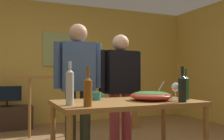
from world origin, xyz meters
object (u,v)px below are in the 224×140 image
(wine_bottle_green, at_px, (186,87))
(person_standing_right, at_px, (121,83))
(serving_table, at_px, (127,108))
(person_standing_left, at_px, (78,79))
(wine_glass, at_px, (176,88))
(wine_bottle_clear, at_px, (70,86))
(salad_bowl, at_px, (151,95))
(stair_railing, at_px, (66,94))
(wine_bottle_amber, at_px, (88,91))
(wine_bottle_dark, at_px, (182,88))
(tv_console, at_px, (7,118))
(framed_picture, at_px, (57,50))
(mug_teal, at_px, (97,96))
(flat_screen_tv, at_px, (7,94))

(wine_bottle_green, distance_m, person_standing_right, 0.96)
(serving_table, height_order, person_standing_left, person_standing_left)
(wine_glass, height_order, wine_bottle_clear, wine_bottle_clear)
(salad_bowl, bearing_deg, wine_bottle_green, -12.44)
(stair_railing, xyz_separation_m, wine_bottle_amber, (-0.36, -2.35, 0.20))
(person_standing_right, bearing_deg, wine_bottle_dark, 92.09)
(salad_bowl, height_order, person_standing_right, person_standing_right)
(tv_console, bearing_deg, wine_bottle_clear, -81.47)
(wine_bottle_clear, relative_size, person_standing_right, 0.24)
(salad_bowl, bearing_deg, person_standing_right, 86.91)
(person_standing_left, bearing_deg, wine_bottle_amber, 84.40)
(wine_bottle_clear, xyz_separation_m, person_standing_right, (0.89, 0.89, -0.01))
(stair_railing, bearing_deg, tv_console, 139.10)
(wine_bottle_dark, bearing_deg, wine_glass, 64.06)
(framed_picture, distance_m, wine_bottle_amber, 3.52)
(stair_railing, relative_size, tv_console, 4.32)
(wine_bottle_green, height_order, mug_teal, wine_bottle_green)
(flat_screen_tv, xyz_separation_m, wine_bottle_dark, (1.48, -3.15, 0.25))
(serving_table, distance_m, wine_bottle_amber, 0.59)
(flat_screen_tv, relative_size, person_standing_right, 0.33)
(wine_bottle_dark, distance_m, person_standing_right, 1.08)
(salad_bowl, distance_m, person_standing_left, 0.98)
(tv_console, bearing_deg, salad_bowl, -66.20)
(salad_bowl, xyz_separation_m, wine_glass, (0.33, 0.04, 0.07))
(wine_glass, distance_m, wine_bottle_dark, 0.33)
(wine_bottle_green, xyz_separation_m, person_standing_right, (-0.32, 0.90, 0.02))
(mug_teal, bearing_deg, serving_table, -35.32)
(flat_screen_tv, relative_size, salad_bowl, 1.19)
(tv_console, xyz_separation_m, person_standing_left, (0.77, -2.11, 0.75))
(mug_teal, bearing_deg, wine_bottle_clear, -139.19)
(mug_teal, distance_m, person_standing_right, 0.81)
(flat_screen_tv, bearing_deg, wine_bottle_amber, -79.74)
(wine_bottle_green, bearing_deg, person_standing_right, 109.65)
(flat_screen_tv, distance_m, wine_bottle_clear, 3.02)
(tv_console, xyz_separation_m, wine_glass, (1.62, -2.89, 0.67))
(framed_picture, relative_size, flat_screen_tv, 1.41)
(tv_console, height_order, flat_screen_tv, flat_screen_tv)
(tv_console, distance_m, mug_teal, 2.88)
(framed_picture, height_order, wine_bottle_green, framed_picture)
(stair_railing, xyz_separation_m, mug_teal, (-0.13, -1.91, 0.11))
(wine_bottle_dark, bearing_deg, framed_picture, 98.42)
(framed_picture, height_order, flat_screen_tv, framed_picture)
(wine_glass, height_order, mug_teal, wine_glass)
(framed_picture, distance_m, mug_teal, 3.09)
(wine_bottle_dark, distance_m, wine_bottle_amber, 0.92)
(wine_bottle_amber, xyz_separation_m, person_standing_left, (0.20, 1.04, 0.07))
(wine_bottle_clear, distance_m, mug_teal, 0.47)
(framed_picture, relative_size, stair_railing, 0.18)
(tv_console, xyz_separation_m, mug_teal, (0.80, -2.71, 0.59))
(framed_picture, height_order, wine_bottle_dark, framed_picture)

